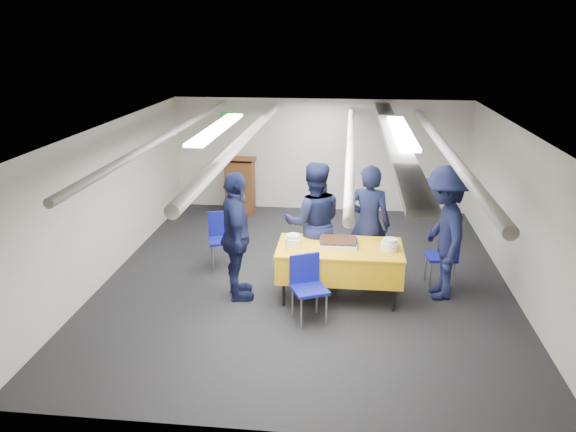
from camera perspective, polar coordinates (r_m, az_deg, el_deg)
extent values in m
plane|color=black|center=(8.66, 1.86, -6.24)|extent=(7.00, 7.00, 0.00)
cube|color=beige|center=(11.62, 3.28, 6.17)|extent=(6.00, 0.02, 2.30)
cube|color=beige|center=(8.97, -17.48, 1.61)|extent=(0.02, 7.00, 2.30)
cube|color=beige|center=(8.57, 22.30, 0.30)|extent=(0.02, 7.00, 2.30)
cube|color=white|center=(7.98, 2.04, 8.87)|extent=(6.00, 7.00, 0.02)
cylinder|color=silver|center=(8.38, -11.88, 8.19)|extent=(0.10, 6.90, 0.10)
cylinder|color=silver|center=(8.12, -4.38, 7.92)|extent=(0.14, 6.90, 0.14)
cylinder|color=silver|center=(7.99, 6.35, 7.40)|extent=(0.10, 6.90, 0.10)
cylinder|color=silver|center=(8.11, 15.62, 6.70)|extent=(0.14, 6.90, 0.14)
cube|color=gray|center=(8.00, 10.72, 7.93)|extent=(0.28, 6.90, 0.08)
cube|color=white|center=(8.18, -7.19, 8.83)|extent=(0.25, 2.60, 0.04)
cube|color=white|center=(7.99, 11.47, 8.39)|extent=(0.25, 2.60, 0.04)
cube|color=#0C591E|center=(11.70, -6.13, 10.17)|extent=(0.30, 0.04, 0.12)
cylinder|color=black|center=(7.74, -0.44, -7.90)|extent=(0.04, 0.04, 0.36)
cylinder|color=black|center=(7.73, 10.69, -8.30)|extent=(0.04, 0.04, 0.36)
cylinder|color=black|center=(8.36, 0.11, -5.83)|extent=(0.04, 0.04, 0.36)
cylinder|color=black|center=(8.34, 10.37, -6.20)|extent=(0.04, 0.04, 0.36)
cube|color=yellow|center=(7.86, 5.25, -4.64)|extent=(1.71, 0.90, 0.39)
cube|color=yellow|center=(7.78, 5.30, -3.22)|extent=(1.73, 0.92, 0.03)
cube|color=white|center=(7.81, 5.13, -2.76)|extent=(0.51, 0.41, 0.06)
cube|color=black|center=(7.80, 5.14, -2.45)|extent=(0.49, 0.39, 0.03)
sphere|color=navy|center=(7.63, 3.41, -2.89)|extent=(0.04, 0.04, 0.04)
sphere|color=navy|center=(7.98, 3.55, -1.93)|extent=(0.04, 0.04, 0.04)
sphere|color=navy|center=(7.63, 4.26, -2.92)|extent=(0.04, 0.04, 0.04)
sphere|color=navy|center=(7.97, 4.36, -1.96)|extent=(0.04, 0.04, 0.04)
sphere|color=navy|center=(7.63, 5.11, -2.95)|extent=(0.04, 0.04, 0.04)
sphere|color=navy|center=(7.97, 5.17, -1.99)|extent=(0.04, 0.04, 0.04)
sphere|color=navy|center=(7.62, 5.96, -2.98)|extent=(0.04, 0.04, 0.04)
sphere|color=navy|center=(7.97, 5.99, -2.02)|extent=(0.04, 0.04, 0.04)
sphere|color=navy|center=(7.63, 6.80, -3.01)|extent=(0.04, 0.04, 0.04)
sphere|color=navy|center=(7.97, 6.80, -2.04)|extent=(0.04, 0.04, 0.04)
sphere|color=navy|center=(7.72, 3.30, -2.64)|extent=(0.04, 0.04, 0.04)
sphere|color=navy|center=(7.71, 6.96, -2.77)|extent=(0.04, 0.04, 0.04)
sphere|color=navy|center=(7.80, 3.33, -2.39)|extent=(0.04, 0.04, 0.04)
sphere|color=navy|center=(7.80, 6.95, -2.52)|extent=(0.04, 0.04, 0.04)
sphere|color=navy|center=(7.89, 3.37, -2.16)|extent=(0.04, 0.04, 0.04)
sphere|color=navy|center=(7.88, 6.95, -2.28)|extent=(0.04, 0.04, 0.04)
cylinder|color=white|center=(7.74, 0.55, -2.67)|extent=(0.23, 0.23, 0.12)
cylinder|color=white|center=(7.71, 0.55, -2.08)|extent=(0.19, 0.19, 0.05)
cylinder|color=white|center=(7.73, 10.29, -3.04)|extent=(0.24, 0.24, 0.11)
cylinder|color=white|center=(7.70, 10.33, -2.48)|extent=(0.20, 0.20, 0.05)
cube|color=brown|center=(11.53, -4.87, 2.96)|extent=(0.55, 0.45, 1.10)
cube|color=brown|center=(11.36, -4.98, 5.84)|extent=(0.62, 0.53, 0.21)
cylinder|color=gold|center=(11.27, -5.12, 3.38)|extent=(0.28, 0.02, 0.28)
cylinder|color=gray|center=(7.16, 1.35, -9.91)|extent=(0.02, 0.02, 0.43)
cylinder|color=gray|center=(7.27, 3.91, -9.49)|extent=(0.02, 0.02, 0.43)
cylinder|color=gray|center=(7.45, 0.47, -8.73)|extent=(0.02, 0.02, 0.43)
cylinder|color=gray|center=(7.55, 2.94, -8.35)|extent=(0.02, 0.02, 0.43)
cube|color=navy|center=(7.25, 2.19, -7.47)|extent=(0.56, 0.56, 0.04)
cube|color=navy|center=(7.32, 1.69, -5.30)|extent=(0.38, 0.20, 0.40)
cylinder|color=gray|center=(8.75, 13.83, -4.99)|extent=(0.02, 0.02, 0.43)
cylinder|color=gray|center=(8.45, 14.25, -5.90)|extent=(0.02, 0.02, 0.43)
cylinder|color=gray|center=(8.83, 16.00, -4.98)|extent=(0.02, 0.02, 0.43)
cylinder|color=gray|center=(8.53, 16.50, -5.88)|extent=(0.02, 0.02, 0.43)
cube|color=navy|center=(8.55, 15.28, -3.99)|extent=(0.45, 0.45, 0.04)
cube|color=navy|center=(8.51, 16.65, -2.62)|extent=(0.07, 0.40, 0.40)
cylinder|color=gray|center=(8.85, -7.63, -4.34)|extent=(0.02, 0.02, 0.43)
cylinder|color=gray|center=(8.87, -5.43, -4.19)|extent=(0.02, 0.02, 0.43)
cylinder|color=gray|center=(9.16, -7.78, -3.53)|extent=(0.02, 0.02, 0.43)
cylinder|color=gray|center=(9.18, -5.66, -3.38)|extent=(0.02, 0.02, 0.43)
cube|color=navy|center=(8.93, -6.68, -2.46)|extent=(0.53, 0.53, 0.04)
cube|color=navy|center=(9.03, -6.84, -0.73)|extent=(0.39, 0.16, 0.40)
imported|color=black|center=(8.35, 8.17, -0.81)|extent=(0.73, 0.56, 1.78)
imported|color=black|center=(8.24, 2.60, -0.71)|extent=(0.98, 0.82, 1.83)
imported|color=black|center=(7.73, -5.28, -2.11)|extent=(0.72, 1.15, 1.83)
imported|color=black|center=(8.03, 15.48, -1.71)|extent=(0.77, 1.26, 1.89)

